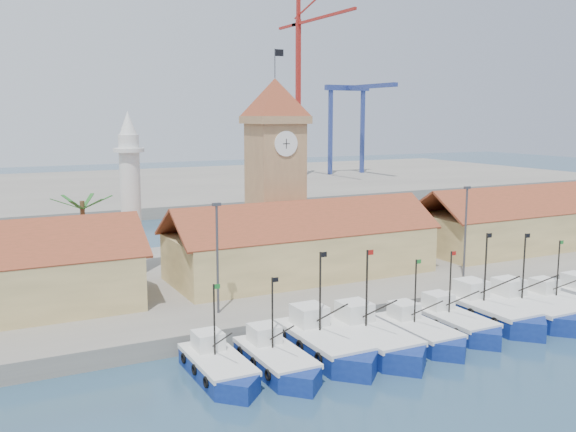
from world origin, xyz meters
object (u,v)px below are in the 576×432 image
clock_tower (275,167)px  minaret (131,193)px  boat_0 (219,369)px  boat_5 (456,324)px

clock_tower → minaret: clock_tower is taller
boat_0 → boat_5: 20.31m
boat_0 → clock_tower: clock_tower is taller
boat_0 → boat_5: size_ratio=0.96×
clock_tower → minaret: (-15.00, 2.00, -2.23)m
boat_5 → minaret: 33.34m
boat_0 → boat_5: bearing=-0.2°
boat_0 → minaret: bearing=89.0°
boat_5 → clock_tower: 26.24m
boat_5 → clock_tower: bearing=101.8°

